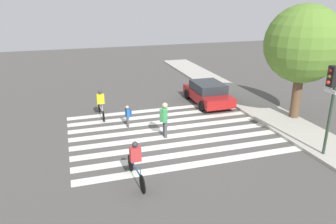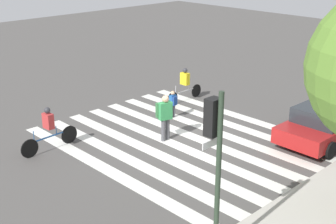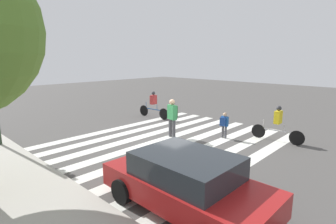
{
  "view_description": "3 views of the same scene",
  "coord_description": "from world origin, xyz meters",
  "px_view_note": "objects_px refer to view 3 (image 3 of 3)",
  "views": [
    {
      "loc": [
        14.61,
        -4.7,
        6.57
      ],
      "look_at": [
        -0.21,
        -0.06,
        1.03
      ],
      "focal_mm": 35.0,
      "sensor_mm": 36.0,
      "label": 1
    },
    {
      "loc": [
        11.59,
        11.23,
        7.09
      ],
      "look_at": [
        0.68,
        -0.08,
        1.27
      ],
      "focal_mm": 50.0,
      "sensor_mm": 36.0,
      "label": 2
    },
    {
      "loc": [
        -7.41,
        8.18,
        3.55
      ],
      "look_at": [
        0.3,
        0.02,
        1.27
      ],
      "focal_mm": 28.0,
      "sensor_mm": 36.0,
      "label": 3
    }
  ],
  "objects_px": {
    "cyclist_near_curb": "(153,104)",
    "car_parked_dark_suv": "(186,181)",
    "pedestrian_adult_blue_shirt": "(172,115)",
    "pedestrian_adult_yellow_jacket": "(224,123)",
    "cyclist_far_lane": "(278,122)"
  },
  "relations": [
    {
      "from": "pedestrian_adult_blue_shirt",
      "to": "pedestrian_adult_yellow_jacket",
      "type": "relative_size",
      "value": 1.49
    },
    {
      "from": "cyclist_near_curb",
      "to": "cyclist_far_lane",
      "type": "bearing_deg",
      "value": 179.96
    },
    {
      "from": "pedestrian_adult_blue_shirt",
      "to": "cyclist_near_curb",
      "type": "relative_size",
      "value": 0.76
    },
    {
      "from": "cyclist_near_curb",
      "to": "cyclist_far_lane",
      "type": "height_order",
      "value": "cyclist_near_curb"
    },
    {
      "from": "car_parked_dark_suv",
      "to": "cyclist_near_curb",
      "type": "bearing_deg",
      "value": -38.47
    },
    {
      "from": "cyclist_near_curb",
      "to": "car_parked_dark_suv",
      "type": "bearing_deg",
      "value": 137.38
    },
    {
      "from": "cyclist_near_curb",
      "to": "car_parked_dark_suv",
      "type": "relative_size",
      "value": 0.55
    },
    {
      "from": "pedestrian_adult_blue_shirt",
      "to": "cyclist_near_curb",
      "type": "height_order",
      "value": "pedestrian_adult_blue_shirt"
    },
    {
      "from": "pedestrian_adult_blue_shirt",
      "to": "cyclist_near_curb",
      "type": "bearing_deg",
      "value": -16.95
    },
    {
      "from": "pedestrian_adult_blue_shirt",
      "to": "cyclist_near_curb",
      "type": "distance_m",
      "value": 4.17
    },
    {
      "from": "pedestrian_adult_yellow_jacket",
      "to": "cyclist_near_curb",
      "type": "relative_size",
      "value": 0.51
    },
    {
      "from": "pedestrian_adult_yellow_jacket",
      "to": "car_parked_dark_suv",
      "type": "distance_m",
      "value": 6.11
    },
    {
      "from": "pedestrian_adult_yellow_jacket",
      "to": "cyclist_far_lane",
      "type": "xyz_separation_m",
      "value": [
        -1.93,
        -1.19,
        0.17
      ]
    },
    {
      "from": "pedestrian_adult_blue_shirt",
      "to": "cyclist_far_lane",
      "type": "distance_m",
      "value": 4.6
    },
    {
      "from": "cyclist_far_lane",
      "to": "pedestrian_adult_blue_shirt",
      "type": "bearing_deg",
      "value": 32.64
    }
  ]
}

